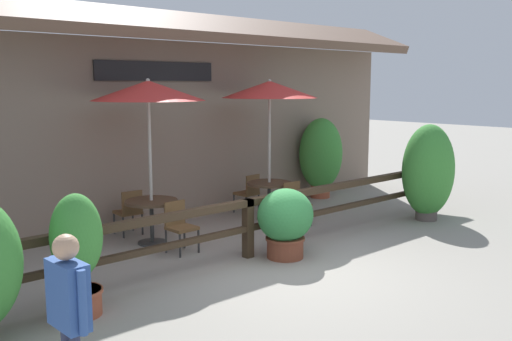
# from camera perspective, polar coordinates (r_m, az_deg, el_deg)

# --- Properties ---
(ground_plane) EXTENTS (60.00, 60.00, 0.00)m
(ground_plane) POSITION_cam_1_polar(r_m,az_deg,el_deg) (8.55, 3.89, -10.20)
(ground_plane) COLOR gray
(building_facade) EXTENTS (14.28, 1.49, 4.23)m
(building_facade) POSITION_cam_1_polar(r_m,az_deg,el_deg) (11.35, -11.03, 5.51)
(building_facade) COLOR gray
(building_facade) RESTS_ON ground
(patio_railing) EXTENTS (10.40, 0.14, 0.95)m
(patio_railing) POSITION_cam_1_polar(r_m,az_deg,el_deg) (9.09, -0.81, -4.47)
(patio_railing) COLOR #3D2D1E
(patio_railing) RESTS_ON ground
(patio_umbrella_near) EXTENTS (1.92, 1.92, 2.85)m
(patio_umbrella_near) POSITION_cam_1_polar(r_m,az_deg,el_deg) (9.83, -10.73, 7.82)
(patio_umbrella_near) COLOR #B7B2A8
(patio_umbrella_near) RESTS_ON ground
(dining_table_near) EXTENTS (0.92, 0.92, 0.77)m
(dining_table_near) POSITION_cam_1_polar(r_m,az_deg,el_deg) (10.06, -10.41, -3.80)
(dining_table_near) COLOR #4C3826
(dining_table_near) RESTS_ON ground
(chair_near_streetside) EXTENTS (0.44, 0.44, 0.84)m
(chair_near_streetside) POSITION_cam_1_polar(r_m,az_deg,el_deg) (9.51, -7.66, -5.36)
(chair_near_streetside) COLOR brown
(chair_near_streetside) RESTS_ON ground
(chair_near_wallside) EXTENTS (0.44, 0.44, 0.84)m
(chair_near_wallside) POSITION_cam_1_polar(r_m,az_deg,el_deg) (10.72, -12.55, -3.89)
(chair_near_wallside) COLOR brown
(chair_near_wallside) RESTS_ON ground
(patio_umbrella_middle) EXTENTS (1.92, 1.92, 2.85)m
(patio_umbrella_middle) POSITION_cam_1_polar(r_m,az_deg,el_deg) (11.47, 1.37, 8.07)
(patio_umbrella_middle) COLOR #B7B2A8
(patio_umbrella_middle) RESTS_ON ground
(dining_table_middle) EXTENTS (0.92, 0.92, 0.77)m
(dining_table_middle) POSITION_cam_1_polar(r_m,az_deg,el_deg) (11.67, 1.33, -1.92)
(dining_table_middle) COLOR #4C3826
(dining_table_middle) RESTS_ON ground
(chair_middle_streetside) EXTENTS (0.47, 0.47, 0.84)m
(chair_middle_streetside) POSITION_cam_1_polar(r_m,az_deg,el_deg) (11.24, 3.96, -3.12)
(chair_middle_streetside) COLOR brown
(chair_middle_streetside) RESTS_ON ground
(chair_middle_wallside) EXTENTS (0.46, 0.46, 0.84)m
(chair_middle_wallside) POSITION_cam_1_polar(r_m,az_deg,el_deg) (12.25, -0.75, -2.11)
(chair_middle_wallside) COLOR brown
(chair_middle_wallside) RESTS_ON ground
(potted_plant_tall_tropical) EXTENTS (1.12, 1.01, 1.96)m
(potted_plant_tall_tropical) POSITION_cam_1_polar(r_m,az_deg,el_deg) (12.06, 16.84, -0.07)
(potted_plant_tall_tropical) COLOR #564C47
(potted_plant_tall_tropical) RESTS_ON ground
(potted_plant_corner_fern) EXTENTS (0.94, 0.85, 1.12)m
(potted_plant_corner_fern) POSITION_cam_1_polar(r_m,az_deg,el_deg) (9.11, 2.96, -4.99)
(potted_plant_corner_fern) COLOR brown
(potted_plant_corner_fern) RESTS_ON ground
(potted_plant_broad_leaf) EXTENTS (0.62, 0.57, 1.50)m
(potted_plant_broad_leaf) POSITION_cam_1_polar(r_m,az_deg,el_deg) (7.15, -17.46, -7.69)
(potted_plant_broad_leaf) COLOR #9E4C33
(potted_plant_broad_leaf) RESTS_ON ground
(potted_plant_entrance_palm) EXTENTS (1.11, 1.00, 1.94)m
(potted_plant_entrance_palm) POSITION_cam_1_polar(r_m,az_deg,el_deg) (13.92, 6.50, 1.52)
(potted_plant_entrance_palm) COLOR #9E4C33
(potted_plant_entrance_palm) RESTS_ON ground
(pedestrian) EXTENTS (0.21, 0.56, 1.58)m
(pedestrian) POSITION_cam_1_polar(r_m,az_deg,el_deg) (5.00, -18.24, -12.32)
(pedestrian) COLOR #2D334C
(pedestrian) RESTS_ON ground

